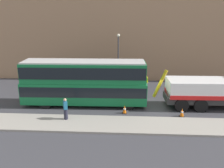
# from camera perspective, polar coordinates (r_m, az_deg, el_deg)

# --- Properties ---
(ground_plane) EXTENTS (120.00, 120.00, 0.00)m
(ground_plane) POSITION_cam_1_polar(r_m,az_deg,el_deg) (21.89, 10.23, -5.09)
(ground_plane) COLOR #38383D
(near_kerb) EXTENTS (60.00, 2.80, 0.15)m
(near_kerb) POSITION_cam_1_polar(r_m,az_deg,el_deg) (18.06, 11.78, -9.80)
(near_kerb) COLOR gray
(near_kerb) RESTS_ON ground_plane
(building_facade) EXTENTS (60.00, 1.50, 16.00)m
(building_facade) POSITION_cam_1_polar(r_m,az_deg,el_deg) (29.21, 9.01, 16.58)
(building_facade) COLOR #9E7A5B
(building_facade) RESTS_ON ground_plane
(recovery_tow_truck) EXTENTS (10.17, 2.82, 3.67)m
(recovery_tow_truck) POSITION_cam_1_polar(r_m,az_deg,el_deg) (22.69, 25.28, -0.98)
(recovery_tow_truck) COLOR #2D2D2D
(recovery_tow_truck) RESTS_ON ground_plane
(double_decker_bus) EXTENTS (11.09, 2.77, 4.06)m
(double_decker_bus) POSITION_cam_1_polar(r_m,az_deg,el_deg) (21.19, -6.69, 0.71)
(double_decker_bus) COLOR #146B38
(double_decker_bus) RESTS_ON ground_plane
(pedestrian_onlooker) EXTENTS (0.41, 0.47, 1.71)m
(pedestrian_onlooker) POSITION_cam_1_polar(r_m,az_deg,el_deg) (18.54, -11.16, -5.95)
(pedestrian_onlooker) COLOR #232333
(pedestrian_onlooker) RESTS_ON near_kerb
(traffic_cone_near_bus) EXTENTS (0.36, 0.36, 0.72)m
(traffic_cone_near_bus) POSITION_cam_1_polar(r_m,az_deg,el_deg) (19.81, 3.06, -6.16)
(traffic_cone_near_bus) COLOR orange
(traffic_cone_near_bus) RESTS_ON ground_plane
(traffic_cone_midway) EXTENTS (0.36, 0.36, 0.72)m
(traffic_cone_midway) POSITION_cam_1_polar(r_m,az_deg,el_deg) (20.00, 16.54, -6.63)
(traffic_cone_midway) COLOR orange
(traffic_cone_midway) RESTS_ON ground_plane
(street_lamp) EXTENTS (0.36, 0.36, 5.83)m
(street_lamp) POSITION_cam_1_polar(r_m,az_deg,el_deg) (27.29, 1.52, 7.08)
(street_lamp) COLOR #38383D
(street_lamp) RESTS_ON ground_plane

